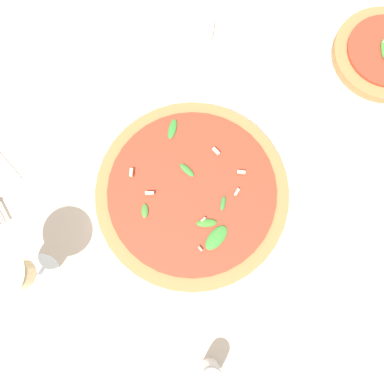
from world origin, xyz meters
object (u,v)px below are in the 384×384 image
Objects in this scene: pizza_arugula_main at (192,194)px; pizza_personal_side at (383,56)px; wine_glass at (9,274)px; shaker_pepper at (211,373)px; side_plate_white at (172,24)px.

pizza_arugula_main is 1.65× the size of pizza_personal_side.
pizza_arugula_main is at bearing 95.02° from wine_glass.
pizza_arugula_main is 2.20× the size of wine_glass.
shaker_pepper is at bearing 39.99° from wine_glass.
pizza_arugula_main is 0.44m from pizza_personal_side.
wine_glass is 0.98× the size of side_plate_white.
pizza_arugula_main reaches higher than side_plate_white.
wine_glass is 0.53m from side_plate_white.
pizza_arugula_main is 0.28m from shaker_pepper.
pizza_personal_side is at bearing 126.04° from shaker_pepper.
pizza_arugula_main and pizza_personal_side have the same top height.
wine_glass is at bearing -140.01° from shaker_pepper.
pizza_personal_side is at bearing 100.21° from wine_glass.
pizza_personal_side is 1.34× the size of wine_glass.
pizza_personal_side is at bearing 103.59° from pizza_arugula_main.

